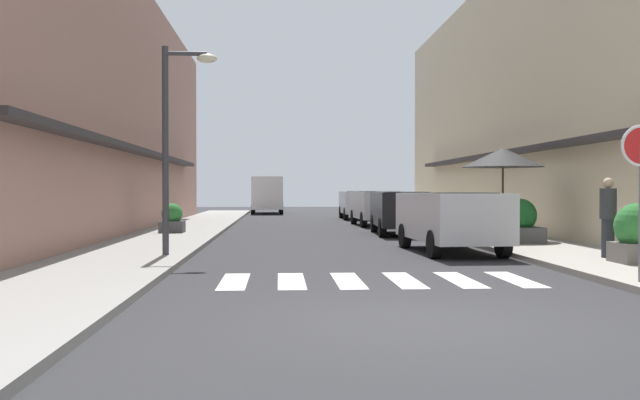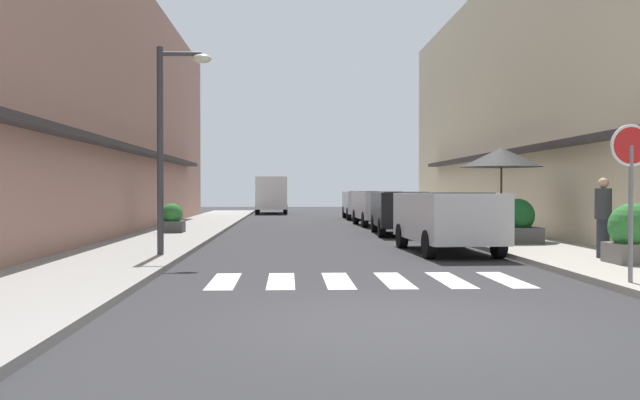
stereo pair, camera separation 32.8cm
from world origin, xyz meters
name	(u,v)px [view 1 (the left image)]	position (x,y,z in m)	size (l,w,h in m)	color
ground_plane	(329,237)	(0.00, 14.96, 0.00)	(82.29, 82.29, 0.00)	#2B2B2D
sidewalk_left	(174,235)	(-5.01, 14.96, 0.06)	(2.83, 52.37, 0.12)	gray
sidewalk_right	(480,234)	(5.01, 14.96, 0.06)	(2.83, 52.37, 0.12)	#9E998E
building_row_left	(58,102)	(-8.92, 15.83, 4.44)	(5.50, 35.66, 8.88)	#A87A6B
building_row_right	(585,94)	(8.92, 15.83, 4.84)	(5.50, 35.66, 9.68)	beige
crosswalk	(376,281)	(0.00, 3.64, 0.01)	(5.20, 2.20, 0.01)	silver
parked_car_near	(451,215)	(2.55, 8.88, 0.92)	(1.98, 4.53, 1.47)	silver
parked_car_mid	(401,208)	(2.55, 15.86, 0.92)	(1.94, 4.30, 1.47)	black
parked_car_far	(377,204)	(2.55, 21.93, 0.92)	(1.93, 4.41, 1.47)	silver
parked_car_distant	(359,201)	(2.55, 28.86, 0.92)	(1.83, 4.45, 1.47)	silver
delivery_van	(267,192)	(-2.40, 38.07, 1.41)	(2.09, 5.44, 2.37)	silver
street_lamp	(175,125)	(-3.88, 7.40, 2.94)	(1.19, 0.28, 4.52)	#38383D
cafe_umbrella	(503,158)	(4.73, 11.68, 2.44)	(2.32, 2.32, 2.61)	#262626
planter_corner	(638,234)	(5.31, 5.14, 0.68)	(0.91, 0.91, 1.16)	slate
planter_midblock	(520,223)	(4.79, 10.41, 0.64)	(1.08, 1.08, 1.18)	#4C4C4C
planter_far	(172,219)	(-5.16, 15.58, 0.56)	(0.79, 0.79, 0.97)	#4C4C4C
pedestrian_walking_near	(608,216)	(5.22, 6.22, 0.99)	(0.34, 0.34, 1.66)	#282B33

